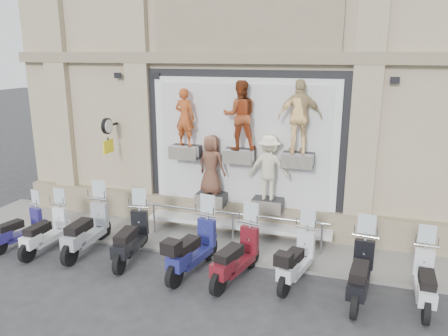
{
  "coord_description": "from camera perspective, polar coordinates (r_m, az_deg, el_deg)",
  "views": [
    {
      "loc": [
        3.01,
        -8.31,
        4.98
      ],
      "look_at": [
        -0.22,
        1.9,
        2.14
      ],
      "focal_mm": 35.0,
      "sensor_mm": 36.0,
      "label": 1
    }
  ],
  "objects": [
    {
      "name": "scooter_d",
      "position": [
        10.98,
        -12.13,
        -7.75
      ],
      "size": [
        0.83,
        2.08,
        1.65
      ],
      "primitive_type": null,
      "rotation": [
        0.0,
        0.0,
        0.12
      ],
      "color": "black",
      "rests_on": "ground"
    },
    {
      "name": "scooter_f",
      "position": [
        9.81,
        1.6,
        -10.2
      ],
      "size": [
        1.08,
        2.12,
        1.65
      ],
      "primitive_type": null,
      "rotation": [
        0.0,
        0.0,
        -0.25
      ],
      "color": "#590F17",
      "rests_on": "ground"
    },
    {
      "name": "scooter_a",
      "position": [
        12.71,
        -25.25,
        -6.32
      ],
      "size": [
        0.9,
        1.79,
        1.4
      ],
      "primitive_type": null,
      "rotation": [
        0.0,
        0.0,
        -0.24
      ],
      "color": "navy",
      "rests_on": "ground"
    },
    {
      "name": "building",
      "position": [
        15.64,
        6.76,
        18.49
      ],
      "size": [
        14.0,
        8.6,
        12.0
      ],
      "primitive_type": null,
      "color": "tan",
      "rests_on": "ground"
    },
    {
      "name": "ground",
      "position": [
        10.15,
        -2.14,
        -14.56
      ],
      "size": [
        90.0,
        90.0,
        0.0
      ],
      "primitive_type": "plane",
      "color": "#2D2D30",
      "rests_on": "ground"
    },
    {
      "name": "scooter_e",
      "position": [
        10.15,
        -4.1,
        -9.17
      ],
      "size": [
        0.99,
        2.18,
        1.71
      ],
      "primitive_type": null,
      "rotation": [
        0.0,
        0.0,
        -0.18
      ],
      "color": "navy",
      "rests_on": "ground"
    },
    {
      "name": "shop_vitrine",
      "position": [
        11.69,
        2.92,
        2.32
      ],
      "size": [
        5.6,
        0.93,
        4.3
      ],
      "color": "black",
      "rests_on": "ground"
    },
    {
      "name": "scooter_c",
      "position": [
        11.67,
        -17.6,
        -6.55
      ],
      "size": [
        0.68,
        2.14,
        1.72
      ],
      "primitive_type": null,
      "rotation": [
        0.0,
        0.0,
        0.03
      ],
      "color": "#8F939B",
      "rests_on": "ground"
    },
    {
      "name": "guard_rail",
      "position": [
        11.65,
        1.18,
        -7.96
      ],
      "size": [
        5.06,
        0.1,
        0.93
      ],
      "primitive_type": null,
      "color": "#9EA0A5",
      "rests_on": "ground"
    },
    {
      "name": "scooter_b",
      "position": [
        12.13,
        -22.35,
        -6.69
      ],
      "size": [
        0.62,
        1.89,
        1.52
      ],
      "primitive_type": null,
      "rotation": [
        0.0,
        0.0,
        -0.04
      ],
      "color": "white",
      "rests_on": "ground"
    },
    {
      "name": "sidewalk",
      "position": [
        11.91,
        1.3,
        -9.66
      ],
      "size": [
        16.0,
        2.2,
        0.08
      ],
      "primitive_type": "cube",
      "color": "gray",
      "rests_on": "ground"
    },
    {
      "name": "scooter_g",
      "position": [
        9.88,
        9.52,
        -10.58
      ],
      "size": [
        0.96,
        1.97,
        1.54
      ],
      "primitive_type": null,
      "rotation": [
        0.0,
        0.0,
        -0.22
      ],
      "color": "silver",
      "rests_on": "ground"
    },
    {
      "name": "clock_sign_bracket",
      "position": [
        12.99,
        -14.95,
        4.69
      ],
      "size": [
        0.1,
        0.8,
        1.02
      ],
      "color": "black",
      "rests_on": "ground"
    },
    {
      "name": "scooter_h",
      "position": [
        9.54,
        17.47,
        -11.73
      ],
      "size": [
        0.78,
        2.07,
        1.65
      ],
      "primitive_type": null,
      "rotation": [
        0.0,
        0.0,
        -0.1
      ],
      "color": "black",
      "rests_on": "ground"
    },
    {
      "name": "scooter_i",
      "position": [
        9.82,
        24.92,
        -12.12
      ],
      "size": [
        0.61,
        1.88,
        1.51
      ],
      "primitive_type": null,
      "rotation": [
        0.0,
        0.0,
        -0.04
      ],
      "color": "silver",
      "rests_on": "ground"
    }
  ]
}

